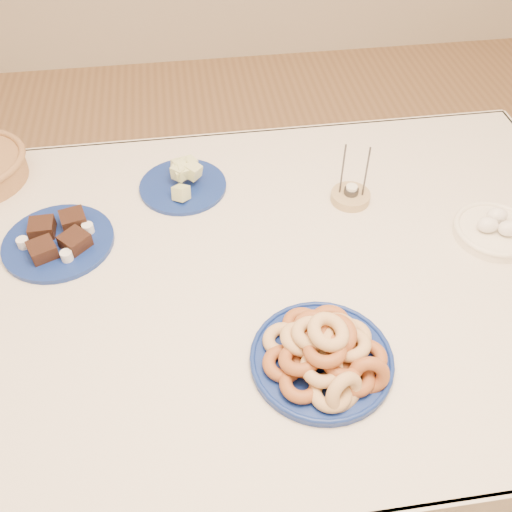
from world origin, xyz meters
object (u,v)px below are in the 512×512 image
(donut_platter, at_px, (324,354))
(melon_plate, at_px, (183,180))
(dining_table, at_px, (253,301))
(egg_bowl, at_px, (495,230))
(candle_holder, at_px, (351,196))
(brownie_plate, at_px, (58,240))

(donut_platter, xyz_separation_m, melon_plate, (-0.24, 0.58, -0.01))
(donut_platter, bearing_deg, dining_table, 111.09)
(dining_table, height_order, egg_bowl, egg_bowl)
(candle_holder, distance_m, egg_bowl, 0.35)
(dining_table, xyz_separation_m, donut_platter, (0.10, -0.26, 0.14))
(egg_bowl, bearing_deg, candle_holder, 149.77)
(dining_table, bearing_deg, melon_plate, 113.12)
(melon_plate, relative_size, brownie_plate, 0.82)
(candle_holder, bearing_deg, melon_plate, 164.91)
(donut_platter, height_order, egg_bowl, donut_platter)
(melon_plate, xyz_separation_m, egg_bowl, (0.71, -0.29, -0.00))
(dining_table, xyz_separation_m, candle_holder, (0.28, 0.21, 0.12))
(dining_table, height_order, donut_platter, donut_platter)
(donut_platter, relative_size, melon_plate, 1.28)
(dining_table, relative_size, melon_plate, 6.20)
(donut_platter, bearing_deg, melon_plate, 112.21)
(donut_platter, bearing_deg, brownie_plate, 142.44)
(donut_platter, bearing_deg, candle_holder, 69.28)
(dining_table, distance_m, candle_holder, 0.37)
(melon_plate, bearing_deg, donut_platter, -67.79)
(melon_plate, bearing_deg, egg_bowl, -21.88)
(donut_platter, relative_size, brownie_plate, 1.05)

